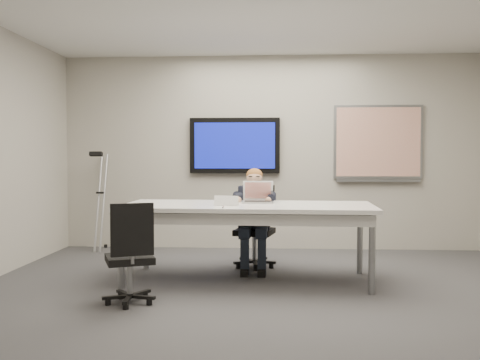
# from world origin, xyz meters

# --- Properties ---
(floor) EXTENTS (6.00, 6.00, 0.02)m
(floor) POSITION_xyz_m (0.00, 0.00, 0.00)
(floor) COLOR #343436
(floor) RESTS_ON ground
(wall_back) EXTENTS (6.00, 0.02, 2.80)m
(wall_back) POSITION_xyz_m (0.00, 3.00, 1.40)
(wall_back) COLOR #A9A598
(wall_back) RESTS_ON ground
(wall_front) EXTENTS (6.00, 0.02, 2.80)m
(wall_front) POSITION_xyz_m (0.00, -3.00, 1.40)
(wall_front) COLOR #A9A598
(wall_front) RESTS_ON ground
(conference_table) EXTENTS (2.72, 1.21, 0.83)m
(conference_table) POSITION_xyz_m (-0.22, 0.94, 0.73)
(conference_table) COLOR silver
(conference_table) RESTS_ON ground
(tv_display) EXTENTS (1.30, 0.09, 0.80)m
(tv_display) POSITION_xyz_m (-0.50, 2.95, 1.50)
(tv_display) COLOR black
(tv_display) RESTS_ON wall_back
(whiteboard) EXTENTS (1.25, 0.08, 1.10)m
(whiteboard) POSITION_xyz_m (1.55, 2.97, 1.53)
(whiteboard) COLOR gray
(whiteboard) RESTS_ON wall_back
(office_chair_far) EXTENTS (0.56, 0.56, 0.99)m
(office_chair_far) POSITION_xyz_m (-0.16, 1.68, 0.31)
(office_chair_far) COLOR black
(office_chair_far) RESTS_ON ground
(office_chair_near) EXTENTS (0.58, 0.58, 0.93)m
(office_chair_near) POSITION_xyz_m (-1.23, -0.07, 0.29)
(office_chair_near) COLOR black
(office_chair_near) RESTS_ON ground
(seated_person) EXTENTS (0.38, 0.66, 1.20)m
(seated_person) POSITION_xyz_m (-0.17, 1.45, 0.48)
(seated_person) COLOR #1D2431
(seated_person) RESTS_ON office_chair_far
(crutch) EXTENTS (0.45, 0.87, 1.52)m
(crutch) POSITION_xyz_m (-2.41, 2.73, 0.72)
(crutch) COLOR #AAACB2
(crutch) RESTS_ON ground
(laptop) EXTENTS (0.34, 0.32, 0.24)m
(laptop) POSITION_xyz_m (-0.12, 1.17, 0.88)
(laptop) COLOR #B6B6B8
(laptop) RESTS_ON conference_table
(name_tent) EXTENTS (0.27, 0.12, 0.10)m
(name_tent) POSITION_xyz_m (-0.44, 0.79, 0.88)
(name_tent) COLOR silver
(name_tent) RESTS_ON conference_table
(pen) EXTENTS (0.01, 0.14, 0.01)m
(pen) POSITION_xyz_m (-0.45, 0.54, 0.83)
(pen) COLOR black
(pen) RESTS_ON conference_table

